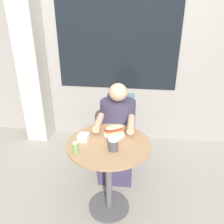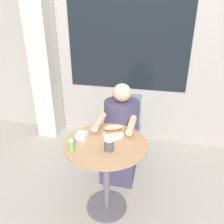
{
  "view_description": "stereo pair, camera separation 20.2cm",
  "coord_description": "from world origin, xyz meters",
  "px_view_note": "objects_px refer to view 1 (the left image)",
  "views": [
    {
      "loc": [
        0.25,
        -1.62,
        1.78
      ],
      "look_at": [
        0.0,
        0.22,
        0.96
      ],
      "focal_mm": 35.0,
      "sensor_mm": 36.0,
      "label": 1
    },
    {
      "loc": [
        0.45,
        -1.58,
        1.78
      ],
      "look_at": [
        0.0,
        0.22,
        0.96
      ],
      "focal_mm": 35.0,
      "sensor_mm": 36.0,
      "label": 2
    }
  ],
  "objects_px": {
    "cafe_table": "(109,162)",
    "drink_cup": "(113,144)",
    "condiment_bottle": "(75,147)",
    "diner_chair": "(120,121)",
    "sandwich_on_plate": "(114,131)",
    "seated_diner": "(117,138)"
  },
  "relations": [
    {
      "from": "diner_chair",
      "to": "condiment_bottle",
      "type": "bearing_deg",
      "value": 76.03
    },
    {
      "from": "diner_chair",
      "to": "seated_diner",
      "type": "height_order",
      "value": "seated_diner"
    },
    {
      "from": "cafe_table",
      "to": "condiment_bottle",
      "type": "bearing_deg",
      "value": -142.35
    },
    {
      "from": "diner_chair",
      "to": "sandwich_on_plate",
      "type": "height_order",
      "value": "diner_chair"
    },
    {
      "from": "cafe_table",
      "to": "diner_chair",
      "type": "bearing_deg",
      "value": 89.46
    },
    {
      "from": "drink_cup",
      "to": "condiment_bottle",
      "type": "distance_m",
      "value": 0.31
    },
    {
      "from": "diner_chair",
      "to": "sandwich_on_plate",
      "type": "distance_m",
      "value": 0.83
    },
    {
      "from": "drink_cup",
      "to": "diner_chair",
      "type": "bearing_deg",
      "value": 92.59
    },
    {
      "from": "seated_diner",
      "to": "drink_cup",
      "type": "xyz_separation_m",
      "value": [
        0.04,
        -0.68,
        0.34
      ]
    },
    {
      "from": "cafe_table",
      "to": "condiment_bottle",
      "type": "relative_size",
      "value": 6.53
    },
    {
      "from": "diner_chair",
      "to": "seated_diner",
      "type": "distance_m",
      "value": 0.36
    },
    {
      "from": "diner_chair",
      "to": "drink_cup",
      "type": "xyz_separation_m",
      "value": [
        0.05,
        -1.04,
        0.29
      ]
    },
    {
      "from": "cafe_table",
      "to": "condiment_bottle",
      "type": "distance_m",
      "value": 0.4
    },
    {
      "from": "drink_cup",
      "to": "condiment_bottle",
      "type": "bearing_deg",
      "value": -164.83
    },
    {
      "from": "sandwich_on_plate",
      "to": "cafe_table",
      "type": "bearing_deg",
      "value": -102.13
    },
    {
      "from": "diner_chair",
      "to": "seated_diner",
      "type": "xyz_separation_m",
      "value": [
        0.0,
        -0.35,
        -0.05
      ]
    },
    {
      "from": "seated_diner",
      "to": "drink_cup",
      "type": "distance_m",
      "value": 0.76
    },
    {
      "from": "sandwich_on_plate",
      "to": "drink_cup",
      "type": "bearing_deg",
      "value": -84.65
    },
    {
      "from": "seated_diner",
      "to": "sandwich_on_plate",
      "type": "height_order",
      "value": "seated_diner"
    },
    {
      "from": "sandwich_on_plate",
      "to": "drink_cup",
      "type": "distance_m",
      "value": 0.26
    },
    {
      "from": "diner_chair",
      "to": "sandwich_on_plate",
      "type": "relative_size",
      "value": 4.49
    },
    {
      "from": "cafe_table",
      "to": "drink_cup",
      "type": "height_order",
      "value": "drink_cup"
    }
  ]
}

